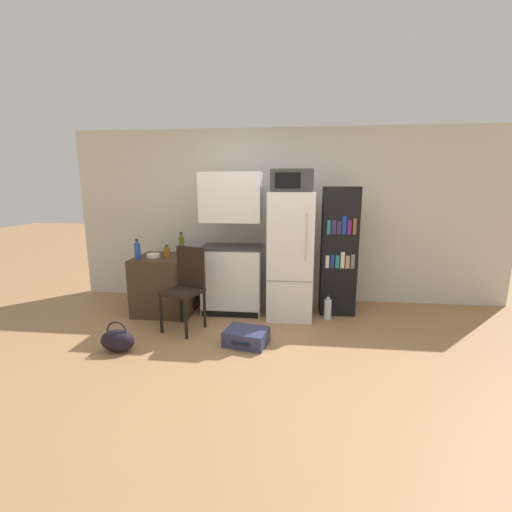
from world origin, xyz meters
The scene contains 15 objects.
ground_plane centered at (0.00, 0.00, 0.00)m, with size 24.00×24.00×0.00m, color #A3754C.
wall_back centered at (0.20, 2.00, 1.27)m, with size 6.40×0.10×2.53m.
side_table centered at (-1.42, 1.24, 0.39)m, with size 0.77×0.73×0.77m.
kitchen_hutch centered at (-0.51, 1.35, 0.87)m, with size 0.81×0.52×1.89m.
refrigerator centered at (0.27, 1.28, 0.82)m, with size 0.58×0.66×1.64m.
microwave centered at (0.27, 1.28, 1.78)m, with size 0.52×0.44×0.28m.
bookshelf centered at (0.91, 1.44, 0.85)m, with size 0.46×0.32×1.71m.
bottle_amber_beer centered at (-1.36, 1.15, 0.85)m, with size 0.09×0.09×0.18m.
bottle_olive_oil centered at (-1.24, 1.41, 0.91)m, with size 0.08×0.08×0.31m.
bottle_blue_soda centered at (-1.72, 1.07, 0.88)m, with size 0.08×0.08×0.26m.
bowl centered at (-1.55, 1.17, 0.80)m, with size 0.18×0.18×0.05m.
chair centered at (-0.96, 0.72, 0.58)m, with size 0.51×0.52×1.00m.
suitcase_large_flat centered at (-0.19, 0.33, 0.08)m, with size 0.51×0.43×0.17m.
handbag centered at (-1.51, 0.02, 0.12)m, with size 0.36×0.20×0.33m.
water_bottle_front centered at (0.77, 1.19, 0.14)m, with size 0.09×0.09×0.33m.
Camera 1 is at (0.30, -3.14, 1.70)m, focal length 24.00 mm.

